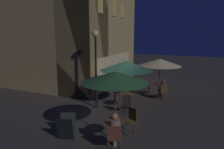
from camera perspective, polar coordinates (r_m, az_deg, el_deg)
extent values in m
plane|color=#3A3430|center=(9.94, -0.95, -10.43)|extent=(60.00, 60.00, 0.00)
cube|color=tan|center=(14.75, -2.77, 11.58)|extent=(7.42, 2.30, 7.58)
cube|color=tan|center=(14.35, -18.57, 11.06)|extent=(2.30, 8.30, 7.58)
cube|color=#DEBB5F|center=(12.10, -3.29, 19.07)|extent=(0.55, 0.06, 0.95)
cube|color=#DEBB5F|center=(13.84, 0.62, 18.06)|extent=(0.55, 0.06, 0.95)
cube|color=#DEBB5F|center=(15.13, 2.87, 17.43)|extent=(0.55, 0.06, 0.95)
cube|color=beige|center=(14.11, 0.95, 1.26)|extent=(5.19, 0.08, 2.10)
cylinder|color=black|center=(10.03, -4.53, 0.46)|extent=(0.10, 0.10, 3.60)
sphere|color=#FADA68|center=(9.86, -4.70, 11.35)|extent=(0.32, 0.32, 0.32)
cube|color=#242925|center=(7.72, -12.32, -13.64)|extent=(0.45, 0.61, 0.85)
cube|color=black|center=(7.41, -13.06, -14.78)|extent=(0.45, 0.61, 0.85)
cylinder|color=black|center=(12.69, 12.91, -5.85)|extent=(0.40, 0.40, 0.03)
cylinder|color=black|center=(12.60, 12.98, -4.36)|extent=(0.06, 0.06, 0.72)
cylinder|color=#432F26|center=(12.50, 13.05, -2.71)|extent=(0.70, 0.70, 0.03)
cylinder|color=black|center=(10.41, 3.88, -9.35)|extent=(0.40, 0.40, 0.03)
cylinder|color=black|center=(10.29, 3.90, -7.57)|extent=(0.06, 0.06, 0.71)
cylinder|color=brown|center=(10.18, 3.93, -5.58)|extent=(0.77, 0.77, 0.03)
cylinder|color=black|center=(7.50, 0.77, -17.79)|extent=(0.40, 0.40, 0.03)
cylinder|color=black|center=(7.34, 0.78, -15.42)|extent=(0.06, 0.06, 0.72)
cylinder|color=#4C371D|center=(7.18, 0.78, -12.72)|extent=(0.77, 0.77, 0.03)
cylinder|color=black|center=(12.68, 12.91, -5.79)|extent=(0.36, 0.36, 0.06)
cylinder|color=#503B23|center=(12.42, 13.12, -1.00)|extent=(0.05, 0.05, 2.22)
cone|color=beige|center=(12.27, 13.31, 3.35)|extent=(2.49, 2.49, 0.42)
cylinder|color=black|center=(10.40, 3.88, -9.28)|extent=(0.36, 0.36, 0.06)
cylinder|color=#4C3C23|center=(10.06, 3.96, -3.09)|extent=(0.05, 0.05, 2.37)
cone|color=#27543D|center=(9.87, 4.04, 2.52)|extent=(2.56, 2.56, 0.48)
cylinder|color=black|center=(7.49, 0.77, -17.69)|extent=(0.36, 0.36, 0.06)
cylinder|color=#483D29|center=(7.01, 0.79, -9.27)|extent=(0.05, 0.05, 2.40)
cone|color=#2D5A30|center=(6.71, 0.82, -0.70)|extent=(2.26, 2.26, 0.36)
cylinder|color=#513918|center=(12.00, 13.16, -5.79)|extent=(0.03, 0.03, 0.45)
cylinder|color=#513918|center=(12.09, 14.55, -5.72)|extent=(0.03, 0.03, 0.45)
cylinder|color=#513918|center=(11.72, 13.61, -6.21)|extent=(0.03, 0.03, 0.45)
cylinder|color=#513918|center=(11.82, 15.04, -6.14)|extent=(0.03, 0.03, 0.45)
cube|color=#513918|center=(11.84, 14.15, -4.83)|extent=(0.52, 0.52, 0.04)
cube|color=#513918|center=(11.62, 14.47, -3.88)|extent=(0.22, 0.36, 0.46)
cylinder|color=brown|center=(12.82, 10.43, -4.55)|extent=(0.03, 0.03, 0.48)
cylinder|color=brown|center=(12.52, 10.28, -4.92)|extent=(0.03, 0.03, 0.48)
cylinder|color=brown|center=(12.85, 9.07, -4.47)|extent=(0.03, 0.03, 0.48)
cylinder|color=brown|center=(12.55, 8.89, -4.83)|extent=(0.03, 0.03, 0.48)
cube|color=brown|center=(12.62, 9.70, -3.57)|extent=(0.43, 0.43, 0.03)
cube|color=brown|center=(12.58, 8.96, -2.44)|extent=(0.39, 0.09, 0.46)
cylinder|color=black|center=(9.82, 3.13, -9.32)|extent=(0.03, 0.03, 0.45)
cylinder|color=black|center=(9.83, 4.98, -9.31)|extent=(0.03, 0.03, 0.45)
cylinder|color=black|center=(9.52, 3.20, -9.97)|extent=(0.03, 0.03, 0.45)
cylinder|color=black|center=(9.54, 5.11, -9.96)|extent=(0.03, 0.03, 0.45)
cube|color=black|center=(9.59, 4.12, -8.29)|extent=(0.51, 0.51, 0.04)
cube|color=black|center=(9.35, 4.20, -7.22)|extent=(0.19, 0.38, 0.45)
cylinder|color=#4F3E18|center=(7.63, 4.86, -15.44)|extent=(0.03, 0.03, 0.47)
cylinder|color=#4F3E18|center=(7.83, 3.14, -14.67)|extent=(0.03, 0.03, 0.47)
cylinder|color=#4F3E18|center=(7.83, 6.58, -14.72)|extent=(0.03, 0.03, 0.47)
cylinder|color=#4F3E18|center=(8.04, 4.87, -14.00)|extent=(0.03, 0.03, 0.47)
cube|color=#4F3E18|center=(7.72, 4.89, -13.01)|extent=(0.54, 0.54, 0.03)
cube|color=#4F3E18|center=(7.75, 5.89, -10.92)|extent=(0.21, 0.38, 0.47)
cylinder|color=#5B2E20|center=(6.95, -0.78, -18.30)|extent=(0.03, 0.03, 0.45)
cylinder|color=#5B2E20|center=(6.94, 2.24, -18.32)|extent=(0.03, 0.03, 0.45)
cylinder|color=#5B2E20|center=(6.65, -0.89, -19.76)|extent=(0.03, 0.03, 0.45)
cylinder|color=#5B2E20|center=(6.64, 2.29, -19.79)|extent=(0.03, 0.03, 0.45)
cube|color=#5B2E20|center=(6.67, 0.72, -17.23)|extent=(0.57, 0.57, 0.04)
cube|color=#5B2E20|center=(6.39, 0.70, -16.18)|extent=(0.21, 0.42, 0.44)
cube|color=black|center=(11.96, 13.94, -4.56)|extent=(0.47, 0.46, 0.14)
cylinder|color=black|center=(12.17, 13.65, -5.48)|extent=(0.14, 0.14, 0.49)
cylinder|color=#5F3865|center=(11.77, 14.21, -3.55)|extent=(0.33, 0.33, 0.51)
sphere|color=brown|center=(11.69, 14.29, -1.91)|extent=(0.20, 0.20, 0.20)
cube|color=slate|center=(6.79, 0.73, -16.51)|extent=(0.47, 0.47, 0.14)
cylinder|color=slate|center=(7.04, 0.74, -17.68)|extent=(0.14, 0.14, 0.49)
cylinder|color=#816256|center=(6.53, 0.73, -14.81)|extent=(0.36, 0.36, 0.58)
sphere|color=#986748|center=(6.37, 0.73, -11.66)|extent=(0.21, 0.21, 0.21)
cylinder|color=#461F26|center=(12.73, 2.63, -3.36)|extent=(0.28, 0.28, 0.95)
cylinder|color=#5E305F|center=(12.56, 2.66, 0.09)|extent=(0.33, 0.33, 0.61)
sphere|color=#946F49|center=(12.49, 2.68, 1.92)|extent=(0.22, 0.22, 0.22)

